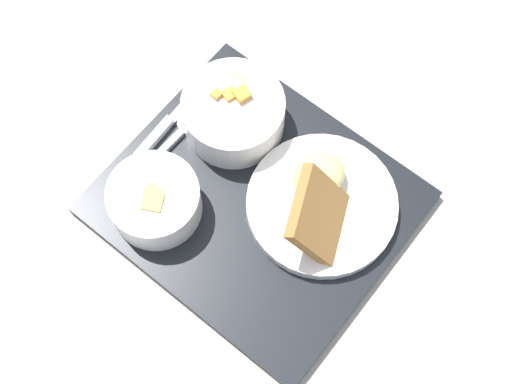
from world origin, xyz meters
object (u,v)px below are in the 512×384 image
object	(u,v)px
bowl_soup	(154,200)
bowl_salad	(233,112)
plate_main	(321,202)
knife	(165,127)
spoon	(178,135)

from	to	relation	value
bowl_soup	bowl_salad	bearing A→B (deg)	88.75
bowl_salad	bowl_soup	bearing A→B (deg)	-91.25
bowl_soup	plate_main	world-z (taller)	plate_main
bowl_salad	knife	bearing A→B (deg)	-138.56
bowl_soup	knife	size ratio (longest dim) A/B	0.70
plate_main	knife	bearing A→B (deg)	-171.58
bowl_soup	plate_main	distance (m)	0.22
bowl_salad	spoon	xyz separation A→B (m)	(-0.05, -0.06, -0.03)
bowl_salad	bowl_soup	world-z (taller)	bowl_salad
plate_main	bowl_soup	bearing A→B (deg)	-142.14
knife	spoon	distance (m)	0.02
knife	plate_main	bearing A→B (deg)	-82.84
plate_main	knife	size ratio (longest dim) A/B	1.15
knife	bowl_soup	bearing A→B (deg)	-145.98
spoon	plate_main	bearing A→B (deg)	-78.06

